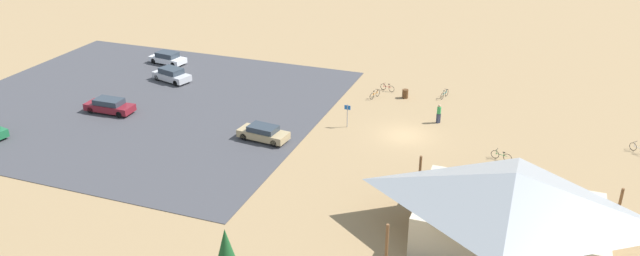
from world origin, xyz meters
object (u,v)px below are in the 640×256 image
bicycle_teal_back_row (444,94)px  bicycle_orange_yard_left (375,94)px  bicycle_white_lone_west (638,149)px  visitor_near_lot (439,113)px  car_silver_back_corner (172,75)px  car_white_end_stall (168,58)px  bicycle_red_trailside (387,88)px  lot_sign (347,113)px  car_maroon_front_row (109,106)px  trash_bin (405,94)px  bicycle_green_lone_east (501,156)px  bike_pavilion (512,204)px  car_tan_second_row (263,133)px

bicycle_teal_back_row → bicycle_orange_yard_left: bearing=20.7°
bicycle_white_lone_west → visitor_near_lot: 16.63m
car_silver_back_corner → car_white_end_stall: (3.67, -4.88, -0.04)m
bicycle_orange_yard_left → bicycle_red_trailside: bicycle_orange_yard_left is taller
lot_sign → car_maroon_front_row: 22.61m
bicycle_white_lone_west → car_maroon_front_row: car_maroon_front_row is taller
trash_bin → bicycle_red_trailside: bearing=-30.9°
bicycle_red_trailside → visitor_near_lot: size_ratio=0.89×
bicycle_orange_yard_left → bicycle_green_lone_east: bearing=144.3°
bicycle_teal_back_row → car_white_end_stall: bearing=1.0°
car_silver_back_corner → visitor_near_lot: visitor_near_lot is taller
bike_pavilion → bicycle_teal_back_row: size_ratio=7.94×
bicycle_green_lone_east → car_silver_back_corner: bearing=-10.6°
bicycle_green_lone_east → visitor_near_lot: (6.11, -5.58, 0.58)m
bicycle_green_lone_east → bicycle_orange_yard_left: bearing=-35.7°
bike_pavilion → bicycle_green_lone_east: bearing=-82.9°
bicycle_white_lone_west → visitor_near_lot: visitor_near_lot is taller
bicycle_red_trailside → car_tan_second_row: car_tan_second_row is taller
car_tan_second_row → bicycle_red_trailside: bearing=-114.6°
bicycle_orange_yard_left → car_maroon_front_row: (22.52, 12.44, 0.36)m
trash_bin → car_white_end_stall: car_white_end_stall is taller
bicycle_white_lone_west → bicycle_red_trailside: bearing=-16.0°
bicycle_white_lone_west → bicycle_red_trailside: bicycle_white_lone_west is taller
bike_pavilion → bicycle_green_lone_east: bike_pavilion is taller
car_silver_back_corner → car_tan_second_row: car_silver_back_corner is taller
bike_pavilion → car_silver_back_corner: (36.43, -18.12, -2.05)m
car_maroon_front_row → car_white_end_stall: size_ratio=1.05×
trash_bin → car_tan_second_row: bearing=56.7°
bicycle_orange_yard_left → car_silver_back_corner: car_silver_back_corner is taller
bicycle_green_lone_east → car_tan_second_row: (19.53, 3.38, 0.35)m
car_maroon_front_row → bicycle_red_trailside: bearing=-147.4°
bicycle_green_lone_east → car_white_end_stall: 40.30m
car_tan_second_row → car_white_end_stall: bearing=-37.7°
trash_bin → car_white_end_stall: bearing=-1.7°
car_maroon_front_row → visitor_near_lot: size_ratio=2.63×
bicycle_white_lone_west → car_tan_second_row: size_ratio=0.29×
trash_bin → bicycle_orange_yard_left: (2.86, 1.05, -0.08)m
car_maroon_front_row → car_tan_second_row: (-16.22, 0.44, -0.02)m
trash_bin → bicycle_orange_yard_left: 3.05m
trash_bin → car_silver_back_corner: (24.61, 4.04, 0.32)m
bicycle_red_trailside → car_silver_back_corner: car_silver_back_corner is taller
bike_pavilion → visitor_near_lot: bearing=-66.2°
bicycle_teal_back_row → visitor_near_lot: visitor_near_lot is taller
trash_bin → car_maroon_front_row: car_maroon_front_row is taller
bike_pavilion → bicycle_white_lone_west: bearing=-118.2°
car_silver_back_corner → car_tan_second_row: size_ratio=1.02×
bicycle_green_lone_east → trash_bin: bearing=-45.5°
bicycle_red_trailside → car_white_end_stall: (26.08, 0.47, 0.38)m
bicycle_orange_yard_left → car_tan_second_row: size_ratio=0.37×
car_maroon_front_row → car_white_end_stall: car_white_end_stall is taller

